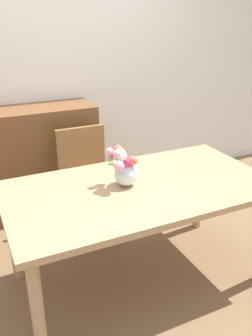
# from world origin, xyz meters

# --- Properties ---
(ground_plane) EXTENTS (12.00, 12.00, 0.00)m
(ground_plane) POSITION_xyz_m (0.00, 0.00, 0.00)
(ground_plane) COLOR brown
(back_wall) EXTENTS (7.00, 0.10, 2.80)m
(back_wall) POSITION_xyz_m (0.00, 1.60, 1.40)
(back_wall) COLOR silver
(back_wall) RESTS_ON ground_plane
(dining_table) EXTENTS (1.73, 0.93, 0.75)m
(dining_table) POSITION_xyz_m (0.00, 0.00, 0.66)
(dining_table) COLOR tan
(dining_table) RESTS_ON ground_plane
(chair_far) EXTENTS (0.42, 0.42, 0.90)m
(chair_far) POSITION_xyz_m (-0.09, 0.81, 0.52)
(chair_far) COLOR olive
(chair_far) RESTS_ON ground_plane
(dresser) EXTENTS (1.40, 0.47, 1.00)m
(dresser) POSITION_xyz_m (-0.55, 1.33, 0.50)
(dresser) COLOR brown
(dresser) RESTS_ON ground_plane
(flower_vase) EXTENTS (0.22, 0.19, 0.26)m
(flower_vase) POSITION_xyz_m (-0.09, 0.05, 0.87)
(flower_vase) COLOR silver
(flower_vase) RESTS_ON dining_table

